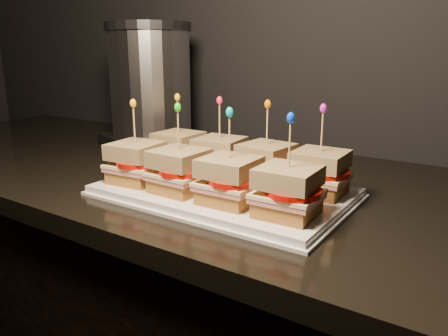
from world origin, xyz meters
The scene contains 63 objects.
granite_slab centered at (-0.46, 1.66, 0.91)m, with size 2.50×0.71×0.04m, color black.
platter centered at (-0.51, 1.54, 0.94)m, with size 0.45×0.28×0.02m, color white.
platter_rim centered at (-0.51, 1.54, 0.93)m, with size 0.46×0.29×0.01m, color white.
sandwich_0_bread_bot centered at (-0.67, 1.60, 0.96)m, with size 0.09×0.09×0.02m, color brown.
sandwich_0_ham centered at (-0.67, 1.60, 0.98)m, with size 0.09×0.09×0.01m, color #B66A5E.
sandwich_0_cheese centered at (-0.67, 1.60, 0.98)m, with size 0.10×0.09×0.01m, color #FBE0A3.
sandwich_0_tomato centered at (-0.66, 1.60, 0.99)m, with size 0.09×0.09×0.01m, color #B11007.
sandwich_0_bread_top centered at (-0.67, 1.60, 1.01)m, with size 0.09×0.09×0.03m, color #562D12.
sandwich_0_pick centered at (-0.67, 1.60, 1.06)m, with size 0.00×0.00×0.09m, color tan.
sandwich_0_frill centered at (-0.67, 1.60, 1.10)m, with size 0.01×0.01×0.02m, color #E9B60D.
sandwich_1_bread_bot centered at (-0.56, 1.60, 0.96)m, with size 0.09×0.09×0.02m, color brown.
sandwich_1_ham centered at (-0.56, 1.60, 0.98)m, with size 0.09×0.09×0.01m, color #B66A5E.
sandwich_1_cheese centered at (-0.56, 1.60, 0.98)m, with size 0.10×0.09×0.01m, color #FBE0A3.
sandwich_1_tomato centered at (-0.55, 1.60, 0.99)m, with size 0.09×0.09×0.01m, color #B11007.
sandwich_1_bread_top centered at (-0.56, 1.60, 1.01)m, with size 0.09×0.09×0.03m, color #562D12.
sandwich_1_pick centered at (-0.56, 1.60, 1.06)m, with size 0.00×0.00×0.09m, color tan.
sandwich_1_frill centered at (-0.56, 1.60, 1.10)m, with size 0.01×0.01×0.02m, color #EF2543.
sandwich_2_bread_bot centered at (-0.45, 1.60, 0.96)m, with size 0.09×0.09×0.02m, color brown.
sandwich_2_ham centered at (-0.45, 1.60, 0.98)m, with size 0.09×0.09×0.01m, color #B66A5E.
sandwich_2_cheese centered at (-0.45, 1.60, 0.98)m, with size 0.10×0.09×0.01m, color #FBE0A3.
sandwich_2_tomato centered at (-0.44, 1.60, 0.99)m, with size 0.09×0.09×0.01m, color #B11007.
sandwich_2_bread_top centered at (-0.45, 1.60, 1.01)m, with size 0.09×0.09×0.03m, color #562D12.
sandwich_2_pick centered at (-0.45, 1.60, 1.06)m, with size 0.00×0.00×0.09m, color tan.
sandwich_2_frill centered at (-0.45, 1.60, 1.10)m, with size 0.01×0.01×0.02m, color orange.
sandwich_3_bread_bot centered at (-0.35, 1.60, 0.96)m, with size 0.09×0.09×0.02m, color brown.
sandwich_3_ham centered at (-0.35, 1.60, 0.98)m, with size 0.09×0.09×0.01m, color #B66A5E.
sandwich_3_cheese centered at (-0.35, 1.60, 0.98)m, with size 0.10×0.09×0.01m, color #FBE0A3.
sandwich_3_tomato centered at (-0.34, 1.60, 0.99)m, with size 0.09×0.09×0.01m, color #B11007.
sandwich_3_bread_top centered at (-0.35, 1.60, 1.01)m, with size 0.09×0.09×0.03m, color #562D12.
sandwich_3_pick centered at (-0.35, 1.60, 1.06)m, with size 0.00×0.00×0.09m, color tan.
sandwich_3_frill centered at (-0.35, 1.60, 1.10)m, with size 0.01×0.01×0.02m, color #BF1CAD.
sandwich_4_bread_bot centered at (-0.67, 1.47, 0.96)m, with size 0.09×0.09×0.02m, color brown.
sandwich_4_ham centered at (-0.67, 1.47, 0.98)m, with size 0.09×0.09×0.01m, color #B66A5E.
sandwich_4_cheese centered at (-0.67, 1.47, 0.98)m, with size 0.10×0.09×0.01m, color #FBE0A3.
sandwich_4_tomato centered at (-0.66, 1.47, 0.99)m, with size 0.09×0.09×0.01m, color #B11007.
sandwich_4_bread_top centered at (-0.67, 1.47, 1.01)m, with size 0.09×0.09×0.03m, color #562D12.
sandwich_4_pick centered at (-0.67, 1.47, 1.06)m, with size 0.00×0.00×0.09m, color tan.
sandwich_4_frill centered at (-0.67, 1.47, 1.10)m, with size 0.01×0.01×0.02m, color yellow.
sandwich_5_bread_bot centered at (-0.56, 1.47, 0.96)m, with size 0.09×0.09×0.02m, color brown.
sandwich_5_ham centered at (-0.56, 1.47, 0.98)m, with size 0.09×0.09×0.01m, color #B66A5E.
sandwich_5_cheese centered at (-0.56, 1.47, 0.98)m, with size 0.10×0.09×0.01m, color #FBE0A3.
sandwich_5_tomato centered at (-0.55, 1.47, 0.99)m, with size 0.09×0.09×0.01m, color #B11007.
sandwich_5_bread_top centered at (-0.56, 1.47, 1.01)m, with size 0.09×0.09×0.03m, color #562D12.
sandwich_5_pick centered at (-0.56, 1.47, 1.06)m, with size 0.00×0.00×0.09m, color tan.
sandwich_5_frill centered at (-0.56, 1.47, 1.10)m, with size 0.01×0.01×0.02m, color #21B616.
sandwich_6_bread_bot centered at (-0.45, 1.47, 0.96)m, with size 0.09×0.09×0.02m, color brown.
sandwich_6_ham centered at (-0.45, 1.47, 0.98)m, with size 0.09×0.09×0.01m, color #B66A5E.
sandwich_6_cheese centered at (-0.45, 1.47, 0.98)m, with size 0.10×0.09×0.01m, color #FBE0A3.
sandwich_6_tomato centered at (-0.44, 1.47, 0.99)m, with size 0.09×0.09×0.01m, color #B11007.
sandwich_6_bread_top centered at (-0.45, 1.47, 1.01)m, with size 0.09×0.09×0.03m, color #562D12.
sandwich_6_pick centered at (-0.45, 1.47, 1.06)m, with size 0.00×0.00×0.09m, color tan.
sandwich_6_frill centered at (-0.45, 1.47, 1.10)m, with size 0.01×0.01×0.02m, color #06AEB9.
sandwich_7_bread_bot centered at (-0.35, 1.47, 0.96)m, with size 0.09×0.09×0.02m, color brown.
sandwich_7_ham centered at (-0.35, 1.47, 0.98)m, with size 0.09×0.09×0.01m, color #B66A5E.
sandwich_7_cheese centered at (-0.35, 1.47, 0.98)m, with size 0.10×0.09×0.01m, color #FBE0A3.
sandwich_7_tomato centered at (-0.34, 1.47, 0.99)m, with size 0.09×0.09×0.01m, color #B11007.
sandwich_7_bread_top centered at (-0.35, 1.47, 1.01)m, with size 0.09×0.09×0.03m, color #562D12.
sandwich_7_pick centered at (-0.35, 1.47, 1.06)m, with size 0.00×0.00×0.09m, color tan.
sandwich_7_frill centered at (-0.35, 1.47, 1.10)m, with size 0.01×0.01×0.02m, color blue.
appliance_base centered at (-0.91, 1.78, 0.95)m, with size 0.26×0.22×0.03m, color #262628.
appliance_body centered at (-0.91, 1.78, 1.10)m, with size 0.22×0.22×0.28m, color silver.
appliance_lid centered at (-0.91, 1.78, 1.26)m, with size 0.23×0.23×0.02m, color #262628.
appliance centered at (-0.91, 1.78, 1.10)m, with size 0.26×0.22×0.34m, color silver, non-canonical shape.
Camera 1 is at (-0.08, 0.89, 1.20)m, focal length 35.00 mm.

